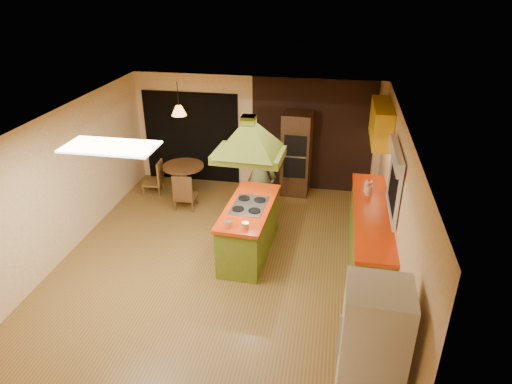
% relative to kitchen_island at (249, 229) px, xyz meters
% --- Properties ---
extents(ground, '(6.50, 6.50, 0.00)m').
position_rel_kitchen_island_xyz_m(ground, '(-0.40, -0.40, -0.47)').
color(ground, olive).
rests_on(ground, ground).
extents(room_walls, '(5.50, 6.50, 6.50)m').
position_rel_kitchen_island_xyz_m(room_walls, '(-0.40, -0.40, 0.78)').
color(room_walls, '#FFE6B6').
rests_on(room_walls, ground).
extents(ceiling_plane, '(6.50, 6.50, 0.00)m').
position_rel_kitchen_island_xyz_m(ceiling_plane, '(-0.40, -0.40, 2.03)').
color(ceiling_plane, silver).
rests_on(ceiling_plane, room_walls).
extents(brick_panel, '(2.64, 0.03, 2.50)m').
position_rel_kitchen_island_xyz_m(brick_panel, '(0.85, 2.83, 0.78)').
color(brick_panel, '#381E14').
rests_on(brick_panel, ground).
extents(nook_opening, '(2.20, 0.03, 2.10)m').
position_rel_kitchen_island_xyz_m(nook_opening, '(-1.90, 2.83, 0.58)').
color(nook_opening, black).
rests_on(nook_opening, ground).
extents(right_counter, '(0.62, 3.05, 0.92)m').
position_rel_kitchen_island_xyz_m(right_counter, '(2.05, 0.20, -0.01)').
color(right_counter, olive).
rests_on(right_counter, ground).
extents(upper_cabinets, '(0.34, 1.40, 0.70)m').
position_rel_kitchen_island_xyz_m(upper_cabinets, '(2.17, 1.80, 1.48)').
color(upper_cabinets, yellow).
rests_on(upper_cabinets, room_walls).
extents(window_right, '(0.12, 1.35, 1.06)m').
position_rel_kitchen_island_xyz_m(window_right, '(2.30, -0.00, 1.30)').
color(window_right, black).
rests_on(window_right, room_walls).
extents(fluor_panel, '(1.20, 0.60, 0.03)m').
position_rel_kitchen_island_xyz_m(fluor_panel, '(-1.50, -1.60, 2.01)').
color(fluor_panel, white).
rests_on(fluor_panel, ceiling_plane).
extents(kitchen_island, '(0.85, 1.90, 0.95)m').
position_rel_kitchen_island_xyz_m(kitchen_island, '(0.00, 0.00, 0.00)').
color(kitchen_island, olive).
rests_on(kitchen_island, ground).
extents(range_hood, '(1.14, 0.84, 0.80)m').
position_rel_kitchen_island_xyz_m(range_hood, '(0.00, 0.00, 1.77)').
color(range_hood, '#5E691A').
rests_on(range_hood, ceiling_plane).
extents(man, '(0.72, 0.53, 1.83)m').
position_rel_kitchen_island_xyz_m(man, '(-0.05, 1.28, 0.44)').
color(man, '#4C502A').
rests_on(man, ground).
extents(refrigerator, '(0.70, 0.67, 1.67)m').
position_rel_kitchen_island_xyz_m(refrigerator, '(1.91, -2.86, 0.36)').
color(refrigerator, white).
rests_on(refrigerator, ground).
extents(wall_oven, '(0.64, 0.63, 1.84)m').
position_rel_kitchen_island_xyz_m(wall_oven, '(0.55, 2.55, 0.45)').
color(wall_oven, '#4C2F18').
rests_on(wall_oven, ground).
extents(dining_table, '(0.89, 0.89, 0.68)m').
position_rel_kitchen_island_xyz_m(dining_table, '(-1.88, 2.07, -0.00)').
color(dining_table, brown).
rests_on(dining_table, ground).
extents(chair_left, '(0.45, 0.45, 0.76)m').
position_rel_kitchen_island_xyz_m(chair_left, '(-2.58, 1.97, -0.09)').
color(chair_left, brown).
rests_on(chair_left, ground).
extents(chair_near, '(0.44, 0.44, 0.79)m').
position_rel_kitchen_island_xyz_m(chair_near, '(-1.63, 1.42, -0.08)').
color(chair_near, brown).
rests_on(chair_near, ground).
extents(pendant_lamp, '(0.33, 0.33, 0.20)m').
position_rel_kitchen_island_xyz_m(pendant_lamp, '(-1.88, 2.07, 1.43)').
color(pendant_lamp, '#FF9E3F').
rests_on(pendant_lamp, ceiling_plane).
extents(canister_large, '(0.19, 0.19, 0.21)m').
position_rel_kitchen_island_xyz_m(canister_large, '(2.00, 0.92, 0.55)').
color(canister_large, '#FFE9CD').
rests_on(canister_large, right_counter).
extents(canister_medium, '(0.16, 0.16, 0.18)m').
position_rel_kitchen_island_xyz_m(canister_medium, '(2.00, 0.81, 0.54)').
color(canister_medium, beige).
rests_on(canister_medium, right_counter).
extents(canister_small, '(0.16, 0.16, 0.16)m').
position_rel_kitchen_island_xyz_m(canister_small, '(2.00, 0.85, 0.53)').
color(canister_small, beige).
rests_on(canister_small, right_counter).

